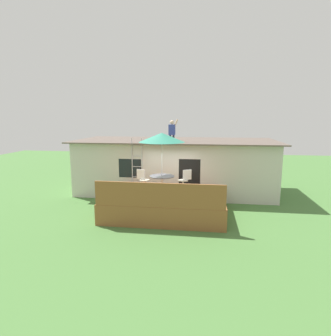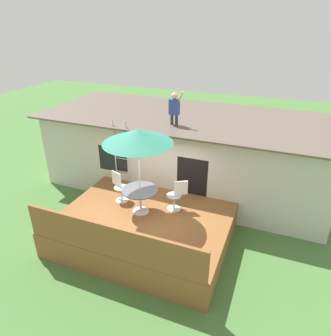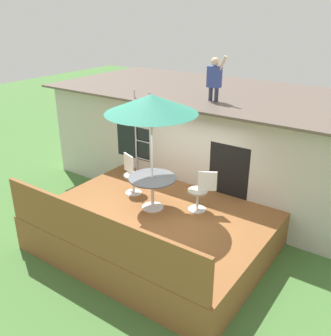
% 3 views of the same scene
% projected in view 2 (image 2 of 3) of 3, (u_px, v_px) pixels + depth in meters
% --- Properties ---
extents(ground_plane, '(40.00, 40.00, 0.00)m').
position_uv_depth(ground_plane, '(147.00, 236.00, 9.25)').
color(ground_plane, '#477538').
extents(house, '(10.50, 4.50, 2.77)m').
position_uv_depth(house, '(186.00, 151.00, 11.63)').
color(house, beige).
rests_on(house, ground).
extents(deck, '(4.80, 3.87, 0.80)m').
position_uv_depth(deck, '(146.00, 226.00, 9.07)').
color(deck, brown).
rests_on(deck, ground).
extents(deck_railing, '(4.70, 0.08, 0.90)m').
position_uv_depth(deck_railing, '(111.00, 241.00, 7.13)').
color(deck_railing, brown).
rests_on(deck_railing, deck).
extents(patio_table, '(1.04, 1.04, 0.74)m').
position_uv_depth(patio_table, '(140.00, 194.00, 8.77)').
color(patio_table, silver).
rests_on(patio_table, deck).
extents(patio_umbrella, '(1.90, 1.90, 2.54)m').
position_uv_depth(patio_umbrella, '(138.00, 136.00, 7.99)').
color(patio_umbrella, silver).
rests_on(patio_umbrella, deck).
extents(step_ladder, '(0.52, 0.04, 2.20)m').
position_uv_depth(step_ladder, '(121.00, 152.00, 10.26)').
color(step_ladder, silver).
rests_on(step_ladder, deck).
extents(person_figure, '(0.47, 0.20, 1.11)m').
position_uv_depth(person_figure, '(175.00, 106.00, 9.80)').
color(person_figure, '#33384C').
rests_on(person_figure, house).
extents(patio_chair_left, '(0.60, 0.44, 0.92)m').
position_uv_depth(patio_chair_left, '(120.00, 187.00, 9.41)').
color(patio_chair_left, silver).
rests_on(patio_chair_left, deck).
extents(patio_chair_right, '(0.58, 0.44, 0.92)m').
position_uv_depth(patio_chair_right, '(176.00, 195.00, 8.96)').
color(patio_chair_right, silver).
rests_on(patio_chair_right, deck).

